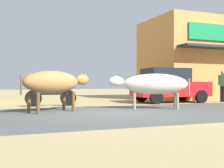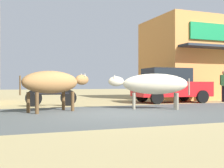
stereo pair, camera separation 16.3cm
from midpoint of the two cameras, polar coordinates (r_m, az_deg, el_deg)
The scene contains 8 objects.
ground at distance 8.88m, azimuth 0.93°, elevation -5.78°, with size 80.00×80.00×0.00m, color tan.
asphalt_road at distance 8.88m, azimuth 0.93°, elevation -5.77°, with size 72.00×5.64×0.00m, color #4D5150.
storefront_right_club at distance 19.73m, azimuth 19.75°, elevation 4.34°, with size 8.73×5.21×4.76m.
parked_hatchback_car at distance 14.31m, azimuth 11.54°, elevation -0.21°, with size 3.69×1.97×1.64m.
parked_motorcycle at distance 11.98m, azimuth -11.25°, elevation -1.98°, with size 2.04×0.28×1.08m.
cow_near_brown at distance 9.57m, azimuth -11.03°, elevation 0.28°, with size 2.56×1.52×1.32m.
cow_far_dark at distance 10.56m, azimuth 8.50°, elevation -0.04°, with size 2.76×1.70×1.26m.
pedestrian_by_shop at distance 15.63m, azimuth 21.36°, elevation 0.08°, with size 0.47×0.61×1.57m.
Camera 2 is at (-3.20, -8.23, 0.90)m, focal length 46.83 mm.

